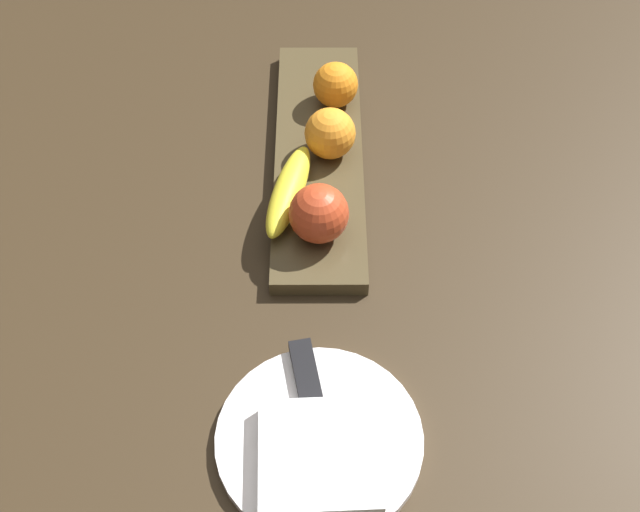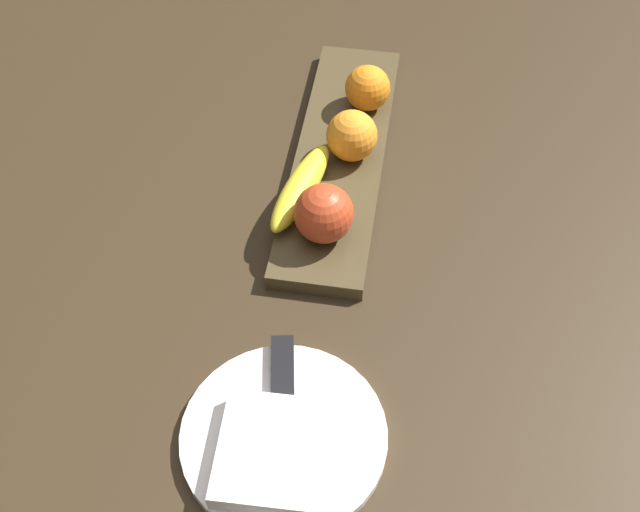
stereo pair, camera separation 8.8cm
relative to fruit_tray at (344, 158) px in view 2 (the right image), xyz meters
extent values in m
plane|color=#332617|center=(-0.02, 0.00, -0.01)|extent=(2.40, 2.40, 0.00)
cube|color=#493E26|center=(0.00, 0.00, 0.00)|extent=(0.43, 0.11, 0.02)
sphere|color=#BD3E1F|center=(0.14, -0.01, 0.05)|extent=(0.07, 0.07, 0.07)
ellipsoid|color=yellow|center=(0.09, -0.04, 0.03)|extent=(0.16, 0.07, 0.04)
sphere|color=orange|center=(-0.09, 0.02, 0.04)|extent=(0.06, 0.06, 0.06)
sphere|color=orange|center=(0.00, 0.01, 0.04)|extent=(0.06, 0.06, 0.06)
cylinder|color=white|center=(0.40, 0.00, 0.00)|extent=(0.21, 0.21, 0.01)
cube|color=white|center=(0.42, 0.00, 0.01)|extent=(0.12, 0.12, 0.02)
cube|color=silver|center=(0.39, -0.01, 0.00)|extent=(0.15, 0.05, 0.00)
cube|color=black|center=(0.33, -0.02, 0.01)|extent=(0.09, 0.04, 0.01)
camera|label=1|loc=(0.75, 0.00, 0.73)|focal=44.72mm
camera|label=2|loc=(0.74, 0.09, 0.73)|focal=44.72mm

